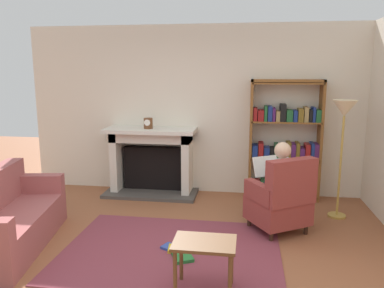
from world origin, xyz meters
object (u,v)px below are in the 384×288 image
at_px(fireplace, 152,159).
at_px(sofa_floral, 7,221).
at_px(armchair_reading, 281,200).
at_px(seated_reader, 276,182).
at_px(mantel_clock, 148,123).
at_px(bookshelf, 285,144).
at_px(side_table, 204,250).
at_px(floor_lamp, 344,119).

xyz_separation_m(fireplace, sofa_floral, (-1.13, -2.17, -0.25)).
bearing_deg(sofa_floral, armchair_reading, -84.57).
xyz_separation_m(fireplace, seated_reader, (1.90, -1.20, 0.05)).
bearing_deg(mantel_clock, bookshelf, 3.65).
bearing_deg(bookshelf, sofa_floral, -145.72).
xyz_separation_m(fireplace, armchair_reading, (1.96, -1.30, -0.15)).
bearing_deg(side_table, mantel_clock, 114.54).
height_order(armchair_reading, floor_lamp, floor_lamp).
height_order(fireplace, sofa_floral, fireplace).
distance_m(armchair_reading, seated_reader, 0.23).
xyz_separation_m(fireplace, side_table, (1.17, -2.73, -0.17)).
relative_size(armchair_reading, sofa_floral, 0.54).
height_order(mantel_clock, bookshelf, bookshelf).
height_order(bookshelf, armchair_reading, bookshelf).
xyz_separation_m(bookshelf, armchair_reading, (-0.15, -1.34, -0.45)).
relative_size(mantel_clock, floor_lamp, 0.10).
xyz_separation_m(seated_reader, floor_lamp, (0.88, 0.54, 0.74)).
distance_m(armchair_reading, sofa_floral, 3.21).
bearing_deg(floor_lamp, armchair_reading, -141.78).
bearing_deg(floor_lamp, sofa_floral, -158.85).
height_order(bookshelf, seated_reader, bookshelf).
bearing_deg(seated_reader, floor_lamp, 179.38).
relative_size(fireplace, floor_lamp, 0.92).
height_order(seated_reader, sofa_floral, seated_reader).
xyz_separation_m(bookshelf, floor_lamp, (0.67, -0.69, 0.49)).
height_order(mantel_clock, sofa_floral, mantel_clock).
xyz_separation_m(sofa_floral, side_table, (2.31, -0.55, 0.09)).
bearing_deg(side_table, armchair_reading, 61.07).
bearing_deg(bookshelf, fireplace, -179.07).
relative_size(fireplace, bookshelf, 0.80).
xyz_separation_m(mantel_clock, floor_lamp, (2.80, -0.56, 0.19)).
relative_size(seated_reader, floor_lamp, 0.71).
bearing_deg(armchair_reading, side_table, 28.71).
bearing_deg(side_table, seated_reader, 64.57).
bearing_deg(armchair_reading, bookshelf, -128.59).
height_order(bookshelf, floor_lamp, bookshelf).
relative_size(fireplace, sofa_floral, 0.82).
bearing_deg(seated_reader, mantel_clock, -62.22).
xyz_separation_m(mantel_clock, seated_reader, (1.92, -1.10, -0.55)).
relative_size(armchair_reading, side_table, 1.73).
bearing_deg(sofa_floral, seated_reader, -82.54).
height_order(mantel_clock, side_table, mantel_clock).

